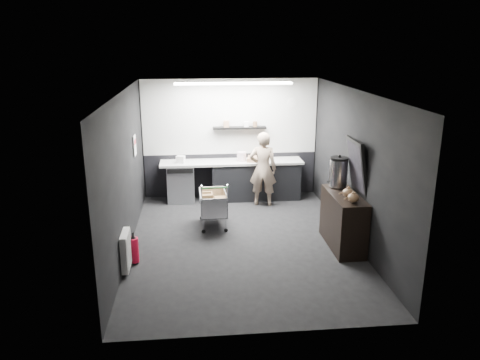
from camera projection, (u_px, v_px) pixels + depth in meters
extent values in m
plane|color=black|center=(243.00, 242.00, 8.48)|extent=(5.50, 5.50, 0.00)
plane|color=white|center=(243.00, 92.00, 7.70)|extent=(5.50, 5.50, 0.00)
plane|color=black|center=(230.00, 138.00, 10.71)|extent=(5.50, 0.00, 5.50)
plane|color=black|center=(267.00, 234.00, 5.47)|extent=(5.50, 0.00, 5.50)
plane|color=black|center=(125.00, 174.00, 7.90)|extent=(0.00, 5.50, 5.50)
plane|color=black|center=(355.00, 168.00, 8.27)|extent=(0.00, 5.50, 5.50)
cube|color=silver|center=(230.00, 117.00, 10.54)|extent=(3.95, 0.02, 1.70)
cube|color=black|center=(231.00, 174.00, 10.93)|extent=(3.95, 0.02, 1.00)
cube|color=black|center=(240.00, 128.00, 10.52)|extent=(1.20, 0.22, 0.04)
cylinder|color=silver|center=(292.00, 103.00, 10.58)|extent=(0.20, 0.03, 0.20)
cube|color=white|center=(135.00, 145.00, 9.08)|extent=(0.02, 0.30, 0.40)
cube|color=red|center=(135.00, 142.00, 9.06)|extent=(0.02, 0.22, 0.10)
cube|color=silver|center=(126.00, 250.00, 7.34)|extent=(0.10, 0.50, 0.60)
cube|color=white|center=(233.00, 83.00, 9.47)|extent=(2.40, 0.20, 0.04)
cube|color=black|center=(256.00, 181.00, 10.71)|extent=(2.00, 0.56, 0.85)
cube|color=#B0B0AB|center=(232.00, 162.00, 10.53)|extent=(3.20, 0.60, 0.05)
cube|color=#9EA0A5|center=(181.00, 183.00, 10.55)|extent=(0.60, 0.58, 0.85)
cube|color=black|center=(180.00, 171.00, 10.16)|extent=(0.56, 0.02, 0.10)
imported|color=beige|center=(263.00, 169.00, 10.18)|extent=(0.67, 0.52, 1.64)
cube|color=silver|center=(213.00, 212.00, 9.15)|extent=(0.53, 0.80, 0.02)
cube|color=silver|center=(200.00, 203.00, 9.08)|extent=(0.05, 0.78, 0.41)
cube|color=silver|center=(225.00, 202.00, 9.12)|extent=(0.05, 0.78, 0.41)
cube|color=silver|center=(214.00, 209.00, 8.73)|extent=(0.51, 0.04, 0.41)
cube|color=silver|center=(212.00, 196.00, 9.46)|extent=(0.51, 0.04, 0.41)
cylinder|color=silver|center=(203.00, 225.00, 8.84)|extent=(0.02, 0.02, 0.28)
cylinder|color=silver|center=(225.00, 224.00, 8.88)|extent=(0.02, 0.02, 0.28)
cylinder|color=silver|center=(202.00, 212.00, 9.51)|extent=(0.02, 0.02, 0.28)
cylinder|color=silver|center=(223.00, 211.00, 9.55)|extent=(0.02, 0.02, 0.28)
cylinder|color=#278F30|center=(214.00, 188.00, 8.55)|extent=(0.51, 0.05, 0.03)
cube|color=brown|center=(207.00, 202.00, 9.18)|extent=(0.23, 0.28, 0.35)
cube|color=brown|center=(220.00, 206.00, 9.01)|extent=(0.21, 0.26, 0.31)
cylinder|color=black|center=(203.00, 231.00, 8.87)|extent=(0.07, 0.03, 0.07)
cylinder|color=black|center=(202.00, 218.00, 9.54)|extent=(0.07, 0.03, 0.07)
cylinder|color=black|center=(225.00, 230.00, 8.91)|extent=(0.07, 0.03, 0.07)
cylinder|color=black|center=(223.00, 217.00, 9.58)|extent=(0.07, 0.03, 0.07)
cube|color=black|center=(343.00, 221.00, 8.20)|extent=(0.48, 1.28, 0.96)
cylinder|color=silver|center=(338.00, 173.00, 8.39)|extent=(0.32, 0.32, 0.49)
cylinder|color=black|center=(339.00, 158.00, 8.31)|extent=(0.32, 0.32, 0.04)
sphere|color=black|center=(339.00, 156.00, 8.30)|extent=(0.05, 0.05, 0.05)
ellipsoid|color=brown|center=(348.00, 193.00, 7.88)|extent=(0.19, 0.19, 0.15)
ellipsoid|color=brown|center=(353.00, 198.00, 7.62)|extent=(0.19, 0.19, 0.15)
cube|color=black|center=(357.00, 167.00, 7.99)|extent=(0.22, 0.75, 0.96)
cube|color=black|center=(356.00, 167.00, 7.99)|extent=(0.15, 0.64, 0.82)
cylinder|color=red|center=(134.00, 250.00, 7.62)|extent=(0.16, 0.16, 0.42)
cone|color=black|center=(133.00, 237.00, 7.55)|extent=(0.10, 0.10, 0.06)
cylinder|color=black|center=(133.00, 234.00, 7.54)|extent=(0.03, 0.03, 0.06)
cube|color=#956D4F|center=(258.00, 159.00, 10.52)|extent=(0.52, 0.43, 0.09)
cylinder|color=beige|center=(242.00, 156.00, 10.51)|extent=(0.20, 0.20, 0.20)
cube|color=silver|center=(181.00, 159.00, 10.34)|extent=(0.21, 0.18, 0.16)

